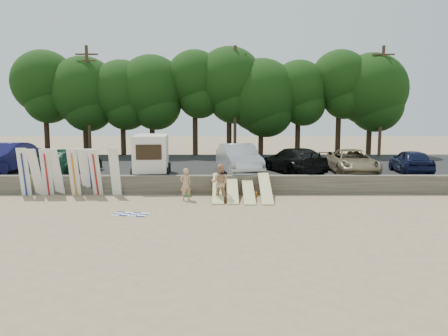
{
  "coord_description": "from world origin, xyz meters",
  "views": [
    {
      "loc": [
        0.96,
        -20.08,
        4.34
      ],
      "look_at": [
        1.04,
        3.0,
        1.4
      ],
      "focal_mm": 35.0,
      "sensor_mm": 36.0,
      "label": 1
    }
  ],
  "objects": [
    {
      "name": "surfboard_upright_6",
      "position": [
        -5.95,
        2.54,
        1.25
      ],
      "size": [
        0.61,
        0.9,
        2.5
      ],
      "primitive_type": "cube",
      "rotation": [
        0.3,
        0.0,
        0.14
      ],
      "color": "white",
      "rests_on": "ground"
    },
    {
      "name": "surfboard_low_0",
      "position": [
        0.75,
        1.57,
        0.57
      ],
      "size": [
        0.56,
        2.83,
        1.13
      ],
      "primitive_type": "cube",
      "rotation": [
        0.36,
        0.0,
        0.0
      ],
      "color": "#E6E291",
      "rests_on": "ground"
    },
    {
      "name": "surfboard_upright_7",
      "position": [
        -5.63,
        2.38,
        1.25
      ],
      "size": [
        0.52,
        0.86,
        2.49
      ],
      "primitive_type": "cube",
      "rotation": [
        0.31,
        0.0,
        -0.02
      ],
      "color": "white",
      "rests_on": "ground"
    },
    {
      "name": "surfboard_upright_0",
      "position": [
        -9.33,
        2.35,
        1.27
      ],
      "size": [
        0.58,
        0.7,
        2.55
      ],
      "primitive_type": "cube",
      "rotation": [
        0.22,
        0.0,
        0.13
      ],
      "color": "white",
      "rests_on": "ground"
    },
    {
      "name": "ground",
      "position": [
        0.0,
        0.0,
        0.0
      ],
      "size": [
        120.0,
        120.0,
        0.0
      ],
      "primitive_type": "plane",
      "color": "tan",
      "rests_on": "ground"
    },
    {
      "name": "surfboard_upright_2",
      "position": [
        -8.16,
        2.37,
        1.26
      ],
      "size": [
        0.62,
        0.85,
        2.51
      ],
      "primitive_type": "cube",
      "rotation": [
        0.28,
        0.0,
        0.16
      ],
      "color": "white",
      "rests_on": "ground"
    },
    {
      "name": "cooler",
      "position": [
        -0.92,
        2.29,
        0.16
      ],
      "size": [
        0.42,
        0.35,
        0.32
      ],
      "primitive_type": "cube",
      "rotation": [
        0.0,
        0.0,
        0.14
      ],
      "color": "#268D3F",
      "rests_on": "ground"
    },
    {
      "name": "car_5",
      "position": [
        12.29,
        5.92,
        1.43
      ],
      "size": [
        2.15,
        4.42,
        1.45
      ],
      "primitive_type": "imported",
      "rotation": [
        0.0,
        0.0,
        3.04
      ],
      "color": "black",
      "rests_on": "parking_lot"
    },
    {
      "name": "car_0",
      "position": [
        -12.25,
        6.29,
        1.6
      ],
      "size": [
        2.48,
        5.63,
        1.8
      ],
      "primitive_type": "imported",
      "rotation": [
        0.0,
        0.0,
        -0.11
      ],
      "color": "#16164D",
      "rests_on": "parking_lot"
    },
    {
      "name": "surfboard_low_3",
      "position": [
        3.12,
        1.43,
        0.58
      ],
      "size": [
        0.56,
        2.82,
        1.16
      ],
      "primitive_type": "cube",
      "rotation": [
        0.37,
        0.0,
        0.0
      ],
      "color": "#E6E291",
      "rests_on": "ground"
    },
    {
      "name": "parking_lot",
      "position": [
        0.0,
        10.5,
        0.35
      ],
      "size": [
        44.0,
        14.5,
        0.7
      ],
      "primitive_type": "cube",
      "color": "#282828",
      "rests_on": "ground"
    },
    {
      "name": "gear_bag",
      "position": [
        2.61,
        2.35,
        0.11
      ],
      "size": [
        0.35,
        0.32,
        0.22
      ],
      "primitive_type": "cube",
      "rotation": [
        0.0,
        0.0,
        -0.25
      ],
      "color": "orange",
      "rests_on": "ground"
    },
    {
      "name": "car_1",
      "position": [
        -8.25,
        5.9,
        1.44
      ],
      "size": [
        3.39,
        5.5,
        1.49
      ],
      "primitive_type": "imported",
      "rotation": [
        0.0,
        0.0,
        2.87
      ],
      "color": "#163C29",
      "rests_on": "parking_lot"
    },
    {
      "name": "box_trailer",
      "position": [
        -3.17,
        5.18,
        2.01
      ],
      "size": [
        2.36,
        3.84,
        2.34
      ],
      "rotation": [
        0.0,
        0.0,
        0.09
      ],
      "color": "white",
      "rests_on": "parking_lot"
    },
    {
      "name": "treeline",
      "position": [
        0.04,
        17.6,
        6.42
      ],
      "size": [
        33.61,
        6.3,
        9.19
      ],
      "color": "#382616",
      "rests_on": "parking_lot"
    },
    {
      "name": "surfboard_upright_8",
      "position": [
        -4.63,
        2.41,
        1.28
      ],
      "size": [
        0.57,
        0.61,
        2.57
      ],
      "primitive_type": "cube",
      "rotation": [
        0.19,
        0.0,
        -0.14
      ],
      "color": "white",
      "rests_on": "ground"
    },
    {
      "name": "beachgoer_b",
      "position": [
        0.84,
        1.03,
        0.92
      ],
      "size": [
        1.04,
        0.89,
        1.85
      ],
      "primitive_type": "imported",
      "rotation": [
        0.0,
        0.0,
        2.91
      ],
      "color": "tan",
      "rests_on": "ground"
    },
    {
      "name": "surfboard_low_1",
      "position": [
        1.46,
        1.59,
        0.48
      ],
      "size": [
        0.56,
        2.89,
        0.95
      ],
      "primitive_type": "cube",
      "rotation": [
        0.3,
        0.0,
        0.0
      ],
      "color": "#E6E291",
      "rests_on": "ground"
    },
    {
      "name": "seawall",
      "position": [
        0.0,
        3.0,
        0.5
      ],
      "size": [
        44.0,
        0.5,
        1.0
      ],
      "primitive_type": "cube",
      "color": "#6B6356",
      "rests_on": "ground"
    },
    {
      "name": "beach_towel",
      "position": [
        -3.0,
        -1.76,
        0.01
      ],
      "size": [
        1.78,
        1.78,
        0.0
      ],
      "primitive_type": "plane",
      "rotation": [
        0.0,
        0.0,
        -0.21
      ],
      "color": "white",
      "rests_on": "ground"
    },
    {
      "name": "surfboard_low_2",
      "position": [
        2.27,
        1.45,
        0.42
      ],
      "size": [
        0.56,
        2.92,
        0.83
      ],
      "primitive_type": "cube",
      "rotation": [
        0.26,
        0.0,
        0.0
      ],
      "color": "#E6E291",
      "rests_on": "ground"
    },
    {
      "name": "car_2",
      "position": [
        1.93,
        5.69,
        1.59
      ],
      "size": [
        2.82,
        5.64,
        1.78
      ],
      "primitive_type": "imported",
      "rotation": [
        0.0,
        0.0,
        0.18
      ],
      "color": "#A2A2A7",
      "rests_on": "parking_lot"
    },
    {
      "name": "surfboard_upright_4",
      "position": [
        -6.75,
        2.37,
        1.26
      ],
      "size": [
        0.52,
        0.73,
        2.53
      ],
      "primitive_type": "cube",
      "rotation": [
        0.26,
        0.0,
        0.03
      ],
      "color": "white",
      "rests_on": "ground"
    },
    {
      "name": "surfboard_upright_1",
      "position": [
        -8.75,
        2.4,
        1.25
      ],
      "size": [
        0.59,
        0.88,
        2.5
      ],
      "primitive_type": "cube",
      "rotation": [
        0.3,
        0.0,
        -0.12
      ],
      "color": "white",
      "rests_on": "ground"
    },
    {
      "name": "car_4",
      "position": [
        8.71,
        5.73,
        1.42
      ],
      "size": [
        2.6,
        5.28,
        1.44
      ],
      "primitive_type": "imported",
      "rotation": [
        0.0,
        0.0,
        -0.04
      ],
      "color": "#7E7050",
      "rests_on": "parking_lot"
    },
    {
      "name": "beachgoer_a",
      "position": [
        -0.87,
        1.27,
        0.81
      ],
      "size": [
        0.7,
        0.6,
        1.61
      ],
      "primitive_type": "imported",
      "rotation": [
        0.0,
        0.0,
        3.59
      ],
      "color": "tan",
      "rests_on": "ground"
    },
    {
      "name": "utility_poles",
      "position": [
        2.0,
        16.0,
        5.43
      ],
      "size": [
        25.8,
        0.26,
        9.0
      ],
      "color": "#473321",
      "rests_on": "parking_lot"
    },
    {
      "name": "car_3",
      "position": [
        5.3,
        6.14,
        1.47
      ],
      "size": [
        3.82,
        5.7,
        1.53
      ],
      "primitive_type": "imported",
      "rotation": [
        0.0,
        0.0,
        3.49
      ],
      "color": "black",
      "rests_on": "parking_lot"
    },
    {
      "name": "surfboard_upright_3",
      "position": [
        -7.69,
        2.44,
        1.25
      ],
      "size": [
        0.58,
        0.85,
        2.51
      ],
      "primitive_type": "cube",
      "rotation": [
        0.29,
        0.0,
        -0.1
      ],
      "color": "white",
      "rests_on": "ground"
    },
    {
      "name": "surfboard_upright_5",
      "position": [
        -6.22,
        2.53,
        1.25
      ],
      "size": [
        0.54,
        0.85,
        2.5
      ],
      "primitive_type": "cube",
      "rotation": [
        0.3,
        0.0,
        -0.05
      ],
      "color": "white",
      "rests_on": "ground"
    }
  ]
}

